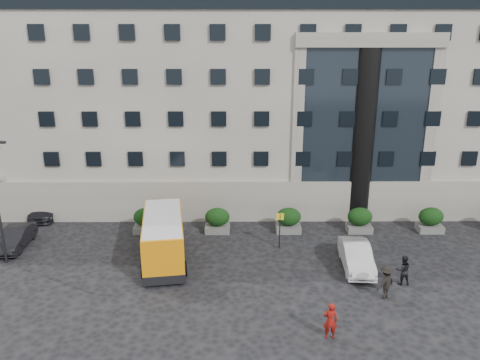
% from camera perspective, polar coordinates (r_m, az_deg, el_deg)
% --- Properties ---
extents(ground, '(120.00, 120.00, 0.00)m').
position_cam_1_polar(ground, '(27.70, -5.97, -12.75)').
color(ground, black).
rests_on(ground, ground).
extents(civic_building, '(44.00, 24.00, 18.00)m').
position_cam_1_polar(civic_building, '(46.25, 3.87, 11.21)').
color(civic_building, gray).
rests_on(civic_building, ground).
extents(entrance_column, '(1.80, 1.80, 13.00)m').
position_cam_1_polar(entrance_column, '(36.17, 14.68, 5.01)').
color(entrance_column, black).
rests_on(entrance_column, ground).
extents(apartment_far, '(13.00, 13.00, 22.00)m').
position_cam_1_polar(apartment_far, '(68.68, -26.67, 13.11)').
color(apartment_far, brown).
rests_on(apartment_far, ground).
extents(hedge_a, '(1.80, 1.26, 1.84)m').
position_cam_1_polar(hedge_a, '(34.83, -11.39, -4.82)').
color(hedge_a, '#585856').
rests_on(hedge_a, ground).
extents(hedge_b, '(1.80, 1.26, 1.84)m').
position_cam_1_polar(hedge_b, '(34.22, -2.78, -4.89)').
color(hedge_b, '#585856').
rests_on(hedge_b, ground).
extents(hedge_c, '(1.80, 1.26, 1.84)m').
position_cam_1_polar(hedge_c, '(34.39, 5.94, -4.85)').
color(hedge_c, '#585856').
rests_on(hedge_c, ground).
extents(hedge_d, '(1.80, 1.26, 1.84)m').
position_cam_1_polar(hedge_d, '(35.33, 14.38, -4.71)').
color(hedge_d, '#585856').
rests_on(hedge_d, ground).
extents(hedge_e, '(1.80, 1.26, 1.84)m').
position_cam_1_polar(hedge_e, '(36.99, 22.22, -4.49)').
color(hedge_e, '#585856').
rests_on(hedge_e, ground).
extents(bus_stop_sign, '(0.50, 0.08, 2.52)m').
position_cam_1_polar(bus_stop_sign, '(31.42, 4.88, -5.43)').
color(bus_stop_sign, '#262628').
rests_on(bus_stop_sign, ground).
extents(minibus, '(3.45, 7.34, 2.95)m').
position_cam_1_polar(minibus, '(30.16, -9.33, -6.82)').
color(minibus, orange).
rests_on(minibus, ground).
extents(red_truck, '(2.89, 5.77, 3.04)m').
position_cam_1_polar(red_truck, '(46.37, -18.74, 0.97)').
color(red_truck, maroon).
rests_on(red_truck, ground).
extents(parked_car_b, '(1.70, 4.29, 1.39)m').
position_cam_1_polar(parked_car_b, '(35.29, -25.66, -6.37)').
color(parked_car_b, black).
rests_on(parked_car_b, ground).
extents(parked_car_c, '(2.41, 4.81, 1.34)m').
position_cam_1_polar(parked_car_c, '(40.28, -22.59, -3.19)').
color(parked_car_c, black).
rests_on(parked_car_c, ground).
extents(parked_car_d, '(2.41, 4.91, 1.34)m').
position_cam_1_polar(parked_car_d, '(44.31, -18.97, -0.99)').
color(parked_car_d, black).
rests_on(parked_car_d, ground).
extents(white_taxi, '(1.92, 4.80, 1.55)m').
position_cam_1_polar(white_taxi, '(30.04, 14.00, -9.01)').
color(white_taxi, silver).
rests_on(white_taxi, ground).
extents(pedestrian_a, '(0.71, 0.49, 1.87)m').
position_cam_1_polar(pedestrian_a, '(23.38, 10.95, -16.49)').
color(pedestrian_a, maroon).
rests_on(pedestrian_a, ground).
extents(pedestrian_b, '(0.89, 0.70, 1.79)m').
position_cam_1_polar(pedestrian_b, '(28.91, 19.25, -10.32)').
color(pedestrian_b, black).
rests_on(pedestrian_b, ground).
extents(pedestrian_c, '(1.42, 1.28, 1.91)m').
position_cam_1_polar(pedestrian_c, '(27.19, 17.33, -11.81)').
color(pedestrian_c, black).
rests_on(pedestrian_c, ground).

